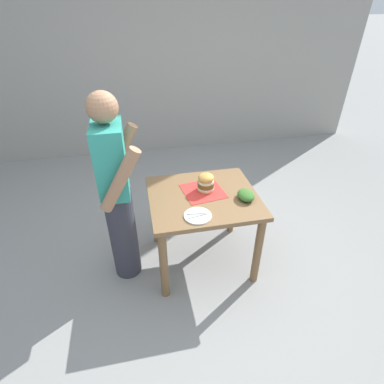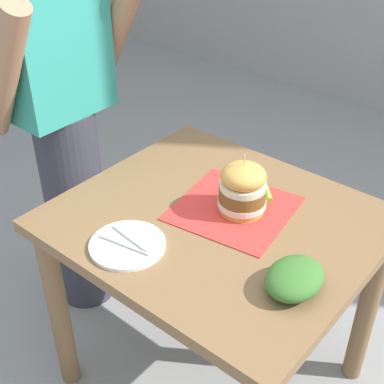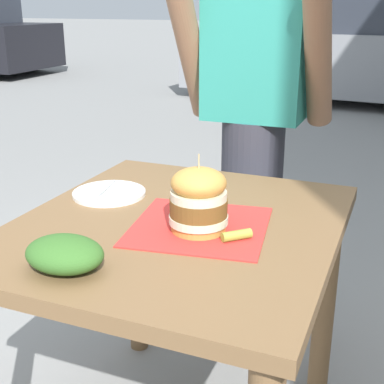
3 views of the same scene
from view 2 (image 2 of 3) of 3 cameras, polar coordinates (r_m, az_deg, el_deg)
name	(u,v)px [view 2 (image 2 of 3)]	position (r m, az deg, el deg)	size (l,w,h in m)	color
ground_plane	(212,374)	(2.19, 2.12, -18.84)	(80.00, 80.00, 0.00)	gray
patio_table	(216,252)	(1.73, 2.55, -6.36)	(0.83, 0.94, 0.76)	brown
serving_paper	(234,208)	(1.68, 4.47, -1.76)	(0.34, 0.34, 0.00)	red
sandwich	(243,188)	(1.63, 5.44, 0.40)	(0.15, 0.15, 0.20)	gold
pickle_spear	(267,194)	(1.74, 8.02, -0.25)	(0.02, 0.02, 0.08)	#8EA83D
side_plate_with_forks	(128,245)	(1.54, -6.89, -5.62)	(0.22, 0.22, 0.02)	white
side_salad	(295,278)	(1.41, 10.90, -9.01)	(0.18, 0.14, 0.07)	#386B28
diner_across_table	(63,115)	(2.03, -13.59, 8.02)	(0.55, 0.35, 1.69)	#33333D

